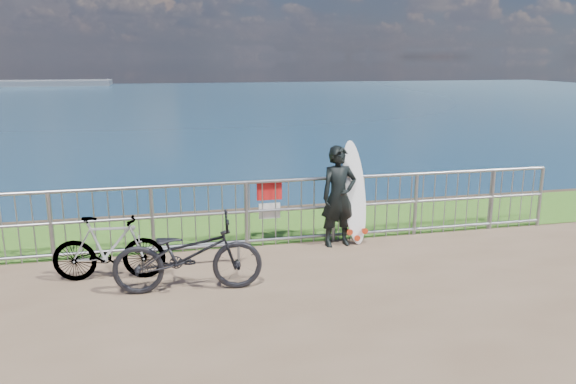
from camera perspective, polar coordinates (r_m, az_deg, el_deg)
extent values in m
plane|color=#38721F|center=(10.50, -2.43, -3.42)|extent=(120.00, 120.00, 0.00)
cube|color=brown|center=(12.53, -3.34, -12.87)|extent=(120.00, 0.30, 5.00)
plane|color=navy|center=(97.53, -11.98, 8.53)|extent=(260.00, 260.00, 0.00)
cylinder|color=gray|center=(9.17, -1.23, 1.14)|extent=(10.00, 0.06, 0.06)
cylinder|color=gray|center=(9.29, -1.21, -1.84)|extent=(10.00, 0.05, 0.05)
cylinder|color=gray|center=(9.44, -1.20, -4.80)|extent=(10.00, 0.05, 0.05)
cylinder|color=gray|center=(9.28, -22.91, -3.31)|extent=(0.06, 0.06, 1.10)
cylinder|color=gray|center=(9.13, -13.61, -2.87)|extent=(0.06, 0.06, 1.10)
cylinder|color=gray|center=(9.22, -4.26, -2.35)|extent=(0.06, 0.06, 1.10)
cylinder|color=gray|center=(9.55, 4.67, -1.79)|extent=(0.06, 0.06, 1.10)
cylinder|color=gray|center=(10.10, 12.82, -1.25)|extent=(0.06, 0.06, 1.10)
cylinder|color=gray|center=(10.82, 20.00, -0.75)|extent=(0.06, 0.06, 1.10)
cylinder|color=gray|center=(11.39, 24.23, -0.45)|extent=(0.06, 0.06, 1.10)
cube|color=red|center=(9.25, -1.91, 0.10)|extent=(0.42, 0.02, 0.30)
cube|color=white|center=(9.25, -1.90, 0.09)|extent=(0.38, 0.01, 0.08)
cube|color=white|center=(9.34, -1.89, -1.93)|extent=(0.36, 0.02, 0.26)
imported|color=black|center=(9.26, 5.17, -0.46)|extent=(0.65, 0.46, 1.68)
ellipsoid|color=white|center=(9.43, 6.75, -0.04)|extent=(0.55, 0.52, 1.74)
cone|color=red|center=(9.45, 6.13, -3.93)|extent=(0.10, 0.19, 0.10)
cone|color=red|center=(9.53, 7.64, -3.81)|extent=(0.10, 0.19, 0.10)
cone|color=red|center=(9.52, 6.87, -4.52)|extent=(0.10, 0.19, 0.10)
imported|color=black|center=(7.62, -10.13, -6.23)|extent=(2.02, 0.82, 1.04)
imported|color=black|center=(8.28, -17.74, -5.46)|extent=(1.59, 0.60, 0.93)
cylinder|color=gray|center=(8.51, -9.81, -5.56)|extent=(1.62, 0.05, 0.05)
cylinder|color=gray|center=(8.56, -14.54, -6.81)|extent=(0.04, 0.04, 0.31)
cylinder|color=gray|center=(8.62, -5.04, -6.26)|extent=(0.04, 0.04, 0.31)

